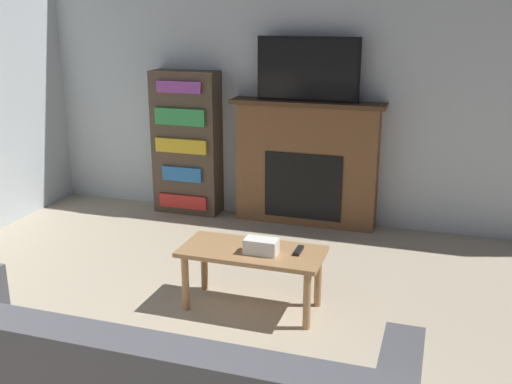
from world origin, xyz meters
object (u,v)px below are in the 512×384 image
fireplace (306,163)px  bookshelf (187,143)px  tv (308,69)px  coffee_table (252,259)px

fireplace → bookshelf: size_ratio=1.01×
fireplace → bookshelf: bearing=-178.9°
fireplace → tv: bearing=-90.0°
fireplace → coffee_table: (0.06, -1.80, -0.23)m
fireplace → coffee_table: fireplace is taller
coffee_table → bookshelf: 2.21m
tv → coffee_table: tv is taller
bookshelf → fireplace: bearing=1.1°
tv → fireplace: bearing=90.0°
tv → coffee_table: size_ratio=0.97×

